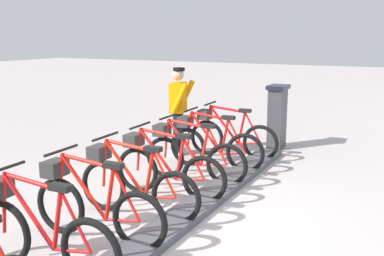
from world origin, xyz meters
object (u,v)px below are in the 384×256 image
(payment_kiosk, at_px, (277,116))
(bike_docked_1, at_px, (212,144))
(bike_docked_0, at_px, (229,135))
(worker_near_rack, at_px, (179,108))
(bike_docked_2, at_px, (191,155))
(bike_docked_3, at_px, (165,168))
(bike_docked_4, at_px, (133,184))
(bike_docked_6, at_px, (39,231))
(bike_docked_5, at_px, (92,204))

(payment_kiosk, height_order, bike_docked_1, payment_kiosk)
(payment_kiosk, bearing_deg, bike_docked_1, 73.33)
(bike_docked_0, distance_m, worker_near_rack, 1.09)
(bike_docked_2, height_order, worker_near_rack, worker_near_rack)
(bike_docked_2, bearing_deg, bike_docked_1, -90.00)
(bike_docked_0, xyz_separation_m, worker_near_rack, (0.96, 0.21, 0.48))
(bike_docked_0, distance_m, bike_docked_3, 2.38)
(bike_docked_4, height_order, bike_docked_6, same)
(bike_docked_3, xyz_separation_m, bike_docked_6, (0.00, 2.38, 0.00))
(bike_docked_2, xyz_separation_m, bike_docked_6, (0.00, 3.17, 0.00))
(bike_docked_0, xyz_separation_m, bike_docked_1, (0.00, 0.79, 0.00))
(bike_docked_4, bearing_deg, payment_kiosk, -97.60)
(bike_docked_1, height_order, bike_docked_3, same)
(bike_docked_1, distance_m, worker_near_rack, 1.22)
(payment_kiosk, height_order, bike_docked_3, payment_kiosk)
(payment_kiosk, relative_size, bike_docked_3, 0.74)
(bike_docked_0, distance_m, bike_docked_6, 4.75)
(payment_kiosk, distance_m, bike_docked_2, 2.77)
(bike_docked_5, xyz_separation_m, worker_near_rack, (0.96, -3.75, 0.48))
(bike_docked_4, xyz_separation_m, worker_near_rack, (0.96, -2.96, 0.48))
(worker_near_rack, bearing_deg, bike_docked_5, 104.31)
(bike_docked_1, height_order, worker_near_rack, worker_near_rack)
(bike_docked_5, bearing_deg, bike_docked_3, -90.00)
(bike_docked_5, distance_m, worker_near_rack, 3.90)
(bike_docked_3, relative_size, bike_docked_6, 1.00)
(bike_docked_1, xyz_separation_m, worker_near_rack, (0.96, -0.58, 0.48))
(bike_docked_5, relative_size, bike_docked_6, 1.00)
(payment_kiosk, distance_m, bike_docked_3, 3.55)
(bike_docked_1, relative_size, bike_docked_6, 1.00)
(bike_docked_6, bearing_deg, bike_docked_3, -90.00)
(bike_docked_3, distance_m, bike_docked_5, 1.58)
(bike_docked_3, bearing_deg, worker_near_rack, -66.15)
(worker_near_rack, bearing_deg, bike_docked_2, 124.89)
(bike_docked_3, height_order, bike_docked_4, same)
(bike_docked_2, distance_m, bike_docked_3, 0.79)
(payment_kiosk, height_order, worker_near_rack, worker_near_rack)
(bike_docked_4, height_order, worker_near_rack, worker_near_rack)
(bike_docked_1, relative_size, bike_docked_2, 1.00)
(payment_kiosk, bearing_deg, worker_near_rack, 41.03)
(payment_kiosk, bearing_deg, bike_docked_4, 82.40)
(bike_docked_0, bearing_deg, bike_docked_4, 90.00)
(bike_docked_6, bearing_deg, worker_near_rack, -78.11)
(bike_docked_3, bearing_deg, bike_docked_6, 90.00)
(payment_kiosk, height_order, bike_docked_0, payment_kiosk)
(payment_kiosk, xyz_separation_m, worker_near_rack, (1.53, 1.33, 0.24))
(bike_docked_6, bearing_deg, payment_kiosk, -95.56)
(bike_docked_3, bearing_deg, bike_docked_0, -90.00)
(bike_docked_3, xyz_separation_m, bike_docked_4, (0.00, 0.79, 0.00))
(bike_docked_0, bearing_deg, worker_near_rack, 12.57)
(bike_docked_2, distance_m, bike_docked_6, 3.17)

